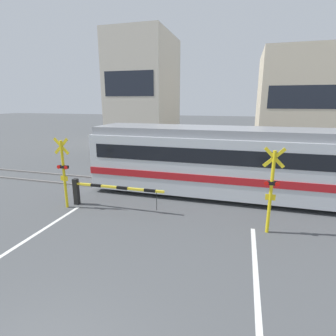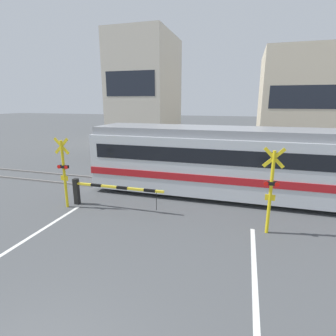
{
  "view_description": "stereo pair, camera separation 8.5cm",
  "coord_description": "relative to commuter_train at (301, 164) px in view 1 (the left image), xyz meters",
  "views": [
    {
      "loc": [
        2.96,
        -2.08,
        4.36
      ],
      "look_at": [
        0.0,
        8.3,
        1.6
      ],
      "focal_mm": 28.0,
      "sensor_mm": 36.0,
      "label": 1
    },
    {
      "loc": [
        3.04,
        -2.06,
        4.36
      ],
      "look_at": [
        0.0,
        8.3,
        1.6
      ],
      "focal_mm": 28.0,
      "sensor_mm": 36.0,
      "label": 2
    }
  ],
  "objects": [
    {
      "name": "rail_track_near",
      "position": [
        -5.5,
        -0.72,
        -1.67
      ],
      "size": [
        50.0,
        0.1,
        0.08
      ],
      "color": "gray",
      "rests_on": "ground_plane"
    },
    {
      "name": "rail_track_far",
      "position": [
        -5.5,
        0.72,
        -1.67
      ],
      "size": [
        50.0,
        0.1,
        0.08
      ],
      "color": "gray",
      "rests_on": "ground_plane"
    },
    {
      "name": "commuter_train",
      "position": [
        0.0,
        0.0,
        0.0
      ],
      "size": [
        19.01,
        2.94,
        3.19
      ],
      "color": "silver",
      "rests_on": "ground_plane"
    },
    {
      "name": "crossing_barrier_near",
      "position": [
        -8.23,
        -3.0,
        -0.95
      ],
      "size": [
        4.07,
        0.2,
        1.14
      ],
      "color": "black",
      "rests_on": "ground_plane"
    },
    {
      "name": "crossing_barrier_far",
      "position": [
        -2.77,
        2.72,
        -0.95
      ],
      "size": [
        4.07,
        0.2,
        1.14
      ],
      "color": "black",
      "rests_on": "ground_plane"
    },
    {
      "name": "crossing_signal_left",
      "position": [
        -9.49,
        -3.41,
        -0.08
      ],
      "size": [
        0.68,
        0.15,
        2.96
      ],
      "color": "yellow",
      "rests_on": "ground_plane"
    },
    {
      "name": "crossing_signal_right",
      "position": [
        -1.52,
        -3.41,
        -0.08
      ],
      "size": [
        0.68,
        0.15,
        2.96
      ],
      "color": "yellow",
      "rests_on": "ground_plane"
    },
    {
      "name": "pedestrian",
      "position": [
        -6.44,
        5.83,
        -0.72
      ],
      "size": [
        0.38,
        0.22,
        1.71
      ],
      "color": "#23232D",
      "rests_on": "ground_plane"
    },
    {
      "name": "building_left_of_street",
      "position": [
        -12.38,
        13.68,
        3.6
      ],
      "size": [
        5.48,
        7.78,
        10.62
      ],
      "color": "beige",
      "rests_on": "ground_plane"
    },
    {
      "name": "building_right_of_street",
      "position": [
        1.66,
        13.68,
        2.52
      ],
      "size": [
        6.04,
        7.78,
        8.46
      ],
      "color": "beige",
      "rests_on": "ground_plane"
    }
  ]
}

